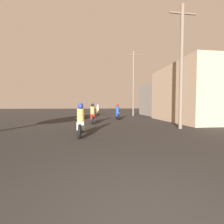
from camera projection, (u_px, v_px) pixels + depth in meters
motorcycle_white at (81, 122)px, 6.77m from camera, size 0.60×1.87×1.45m
motorcycle_red at (93, 115)px, 11.52m from camera, size 0.60×2.10×1.50m
motorcycle_blue at (117, 113)px, 14.58m from camera, size 0.60×1.89×1.51m
motorcycle_green at (82, 112)px, 16.76m from camera, size 0.60×2.16×1.58m
motorcycle_yellow at (98, 110)px, 22.00m from camera, size 0.60×2.04×1.47m
building_right_near at (194, 94)px, 12.73m from camera, size 4.75×6.90×4.68m
building_right_far at (161, 100)px, 20.25m from camera, size 4.42×5.06×4.18m
utility_pole_near at (181, 65)px, 8.59m from camera, size 1.60×0.20×7.07m
utility_pole_far at (133, 82)px, 18.87m from camera, size 1.60×0.20×8.14m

